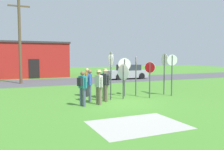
{
  "coord_description": "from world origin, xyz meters",
  "views": [
    {
      "loc": [
        -5.4,
        -11.3,
        2.4
      ],
      "look_at": [
        0.35,
        1.61,
        1.3
      ],
      "focal_mm": 38.68,
      "sensor_mm": 36.0,
      "label": 1
    }
  ],
  "objects_px": {
    "utility_pole": "(20,40)",
    "stop_sign_tallest": "(136,69)",
    "stop_sign_leaning_right": "(123,75)",
    "parked_car_on_street": "(127,72)",
    "stop_sign_rear_right": "(111,66)",
    "person_with_sunhat": "(99,85)",
    "person_in_teal": "(104,81)",
    "person_in_blue": "(105,83)",
    "person_in_dark_shirt": "(87,81)",
    "person_on_left": "(90,84)",
    "person_near_signs": "(82,86)",
    "stop_sign_rear_left": "(172,68)",
    "stop_sign_far_back": "(150,74)",
    "stop_sign_low_front": "(164,66)",
    "stop_sign_leaning_left": "(125,70)"
  },
  "relations": [
    {
      "from": "utility_pole",
      "to": "person_on_left",
      "type": "bearing_deg",
      "value": -74.85
    },
    {
      "from": "stop_sign_far_back",
      "to": "parked_car_on_street",
      "type": "bearing_deg",
      "value": 68.65
    },
    {
      "from": "person_in_blue",
      "to": "person_near_signs",
      "type": "distance_m",
      "value": 1.63
    },
    {
      "from": "stop_sign_rear_right",
      "to": "stop_sign_low_front",
      "type": "bearing_deg",
      "value": 5.64
    },
    {
      "from": "stop_sign_far_back",
      "to": "person_in_blue",
      "type": "height_order",
      "value": "stop_sign_far_back"
    },
    {
      "from": "stop_sign_far_back",
      "to": "person_in_blue",
      "type": "xyz_separation_m",
      "value": [
        -2.73,
        0.07,
        -0.41
      ]
    },
    {
      "from": "stop_sign_tallest",
      "to": "stop_sign_leaning_left",
      "type": "height_order",
      "value": "stop_sign_tallest"
    },
    {
      "from": "stop_sign_rear_left",
      "to": "utility_pole",
      "type": "bearing_deg",
      "value": 126.54
    },
    {
      "from": "stop_sign_leaning_left",
      "to": "person_in_teal",
      "type": "height_order",
      "value": "stop_sign_leaning_left"
    },
    {
      "from": "stop_sign_tallest",
      "to": "person_on_left",
      "type": "xyz_separation_m",
      "value": [
        -3.18,
        -0.67,
        -0.66
      ]
    },
    {
      "from": "person_with_sunhat",
      "to": "stop_sign_tallest",
      "type": "bearing_deg",
      "value": 28.39
    },
    {
      "from": "stop_sign_tallest",
      "to": "stop_sign_low_front",
      "type": "distance_m",
      "value": 1.92
    },
    {
      "from": "parked_car_on_street",
      "to": "stop_sign_tallest",
      "type": "bearing_deg",
      "value": -114.82
    },
    {
      "from": "person_in_blue",
      "to": "person_with_sunhat",
      "type": "height_order",
      "value": "same"
    },
    {
      "from": "stop_sign_leaning_right",
      "to": "stop_sign_leaning_left",
      "type": "distance_m",
      "value": 0.98
    },
    {
      "from": "utility_pole",
      "to": "stop_sign_tallest",
      "type": "bearing_deg",
      "value": -58.45
    },
    {
      "from": "stop_sign_leaning_right",
      "to": "stop_sign_rear_right",
      "type": "height_order",
      "value": "stop_sign_rear_right"
    },
    {
      "from": "stop_sign_rear_left",
      "to": "stop_sign_far_back",
      "type": "xyz_separation_m",
      "value": [
        -1.66,
        -0.13,
        -0.28
      ]
    },
    {
      "from": "stop_sign_rear_right",
      "to": "stop_sign_leaning_left",
      "type": "distance_m",
      "value": 1.4
    },
    {
      "from": "stop_sign_tallest",
      "to": "person_with_sunhat",
      "type": "xyz_separation_m",
      "value": [
        -3.04,
        -1.64,
        -0.63
      ]
    },
    {
      "from": "utility_pole",
      "to": "person_in_teal",
      "type": "bearing_deg",
      "value": -67.99
    },
    {
      "from": "utility_pole",
      "to": "parked_car_on_street",
      "type": "relative_size",
      "value": 1.7
    },
    {
      "from": "parked_car_on_street",
      "to": "person_in_blue",
      "type": "height_order",
      "value": "person_in_blue"
    },
    {
      "from": "person_on_left",
      "to": "person_in_blue",
      "type": "height_order",
      "value": "person_in_blue"
    },
    {
      "from": "parked_car_on_street",
      "to": "stop_sign_rear_right",
      "type": "bearing_deg",
      "value": -121.64
    },
    {
      "from": "person_on_left",
      "to": "parked_car_on_street",
      "type": "bearing_deg",
      "value": 53.89
    },
    {
      "from": "stop_sign_rear_right",
      "to": "person_with_sunhat",
      "type": "height_order",
      "value": "stop_sign_rear_right"
    },
    {
      "from": "stop_sign_low_front",
      "to": "person_in_blue",
      "type": "xyz_separation_m",
      "value": [
        -4.33,
        -0.75,
        -0.79
      ]
    },
    {
      "from": "person_in_teal",
      "to": "person_with_sunhat",
      "type": "height_order",
      "value": "person_with_sunhat"
    },
    {
      "from": "person_on_left",
      "to": "person_in_blue",
      "type": "bearing_deg",
      "value": -24.78
    },
    {
      "from": "utility_pole",
      "to": "stop_sign_leaning_left",
      "type": "xyz_separation_m",
      "value": [
        5.25,
        -9.74,
        -2.26
      ]
    },
    {
      "from": "stop_sign_tallest",
      "to": "stop_sign_leaning_right",
      "type": "distance_m",
      "value": 1.48
    },
    {
      "from": "person_on_left",
      "to": "person_in_blue",
      "type": "distance_m",
      "value": 0.82
    },
    {
      "from": "parked_car_on_street",
      "to": "person_in_blue",
      "type": "distance_m",
      "value": 13.14
    },
    {
      "from": "parked_car_on_street",
      "to": "stop_sign_rear_right",
      "type": "xyz_separation_m",
      "value": [
        -6.59,
        -10.7,
        1.16
      ]
    },
    {
      "from": "stop_sign_rear_right",
      "to": "person_in_dark_shirt",
      "type": "bearing_deg",
      "value": 118.78
    },
    {
      "from": "parked_car_on_street",
      "to": "stop_sign_leaning_right",
      "type": "relative_size",
      "value": 2.19
    },
    {
      "from": "person_in_dark_shirt",
      "to": "person_in_blue",
      "type": "relative_size",
      "value": 0.97
    },
    {
      "from": "stop_sign_tallest",
      "to": "person_near_signs",
      "type": "height_order",
      "value": "stop_sign_tallest"
    },
    {
      "from": "parked_car_on_street",
      "to": "stop_sign_rear_right",
      "type": "height_order",
      "value": "stop_sign_rear_right"
    },
    {
      "from": "person_in_dark_shirt",
      "to": "person_near_signs",
      "type": "bearing_deg",
      "value": -112.77
    },
    {
      "from": "person_in_blue",
      "to": "stop_sign_leaning_left",
      "type": "bearing_deg",
      "value": 32.3
    },
    {
      "from": "stop_sign_rear_right",
      "to": "person_in_blue",
      "type": "height_order",
      "value": "stop_sign_rear_right"
    },
    {
      "from": "person_in_dark_shirt",
      "to": "person_with_sunhat",
      "type": "distance_m",
      "value": 2.58
    },
    {
      "from": "stop_sign_leaning_right",
      "to": "stop_sign_leaning_left",
      "type": "bearing_deg",
      "value": 59.17
    },
    {
      "from": "stop_sign_leaning_right",
      "to": "person_in_teal",
      "type": "bearing_deg",
      "value": 136.27
    },
    {
      "from": "stop_sign_leaning_left",
      "to": "person_near_signs",
      "type": "relative_size",
      "value": 1.36
    },
    {
      "from": "stop_sign_rear_left",
      "to": "stop_sign_far_back",
      "type": "distance_m",
      "value": 1.69
    },
    {
      "from": "utility_pole",
      "to": "stop_sign_leaning_left",
      "type": "distance_m",
      "value": 11.29
    },
    {
      "from": "stop_sign_leaning_right",
      "to": "person_in_dark_shirt",
      "type": "relative_size",
      "value": 1.16
    }
  ]
}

